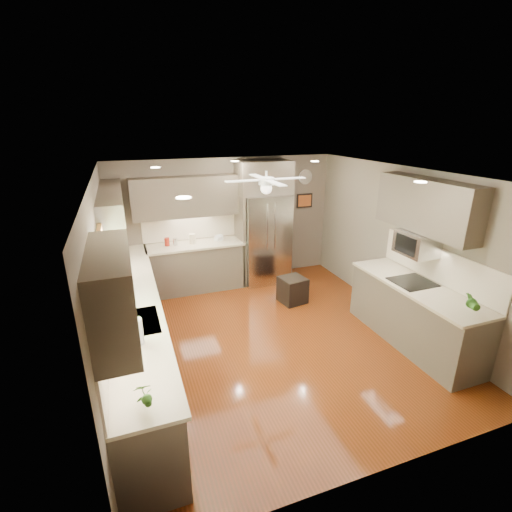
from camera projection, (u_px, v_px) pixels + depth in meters
floor at (272, 338)px, 5.71m from camera, size 5.00×5.00×0.00m
ceiling at (275, 174)px, 4.86m from camera, size 5.00×5.00×0.00m
wall_back at (226, 221)px, 7.50m from camera, size 4.50×0.00×4.50m
wall_front at (388, 363)px, 3.08m from camera, size 4.50×0.00×4.50m
wall_left at (105, 285)px, 4.56m from camera, size 0.00×5.00×5.00m
wall_right at (401, 245)px, 6.01m from camera, size 0.00×5.00×5.00m
canister_a at (167, 242)px, 6.95m from camera, size 0.09×0.09×0.15m
canister_b at (175, 242)px, 6.99m from camera, size 0.11×0.11×0.13m
canister_c at (192, 239)px, 7.09m from camera, size 0.14×0.14×0.20m
soap_bottle at (123, 301)px, 4.60m from camera, size 0.12×0.12×0.20m
potted_plant_left at (143, 394)px, 2.98m from camera, size 0.16×0.12×0.27m
potted_plant_right at (472, 302)px, 4.47m from camera, size 0.20×0.18×0.30m
bowl at (219, 239)px, 7.27m from camera, size 0.25×0.25×0.05m
left_run at (136, 329)px, 5.05m from camera, size 0.65×4.70×1.45m
back_run at (195, 266)px, 7.26m from camera, size 1.85×0.65×1.45m
uppers at (209, 213)px, 5.46m from camera, size 4.50×4.70×0.95m
window at (103, 277)px, 4.03m from camera, size 0.05×1.12×0.92m
sink at (137, 324)px, 4.34m from camera, size 0.50×0.70×0.32m
refrigerator at (264, 225)px, 7.44m from camera, size 1.06×0.75×2.45m
right_run at (414, 313)px, 5.46m from camera, size 0.70×2.20×1.45m
microwave at (417, 243)px, 5.38m from camera, size 0.43×0.55×0.34m
ceiling_fan at (266, 183)px, 5.18m from camera, size 1.18×1.18×0.32m
recessed_lights at (261, 171)px, 5.20m from camera, size 2.84×3.14×0.01m
wall_clock at (305, 177)px, 7.77m from camera, size 0.30×0.03×0.30m
framed_print at (305, 201)px, 7.94m from camera, size 0.36×0.03×0.30m
stool at (292, 290)px, 6.80m from camera, size 0.50×0.50×0.50m
paper_towel at (137, 332)px, 3.85m from camera, size 0.13×0.13×0.32m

